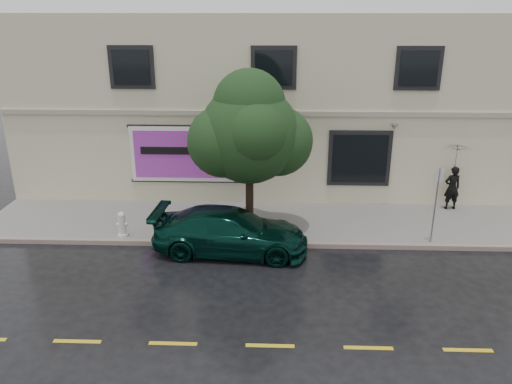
{
  "coord_description": "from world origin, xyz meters",
  "views": [
    {
      "loc": [
        0.02,
        -12.83,
        7.13
      ],
      "look_at": [
        -0.52,
        2.2,
        1.59
      ],
      "focal_mm": 35.0,
      "sensor_mm": 36.0,
      "label": 1
    }
  ],
  "objects_px": {
    "pedestrian": "(452,188)",
    "fire_hydrant": "(122,224)",
    "street_tree": "(249,134)",
    "car": "(230,231)"
  },
  "relations": [
    {
      "from": "car",
      "to": "street_tree",
      "type": "xyz_separation_m",
      "value": [
        0.54,
        1.09,
        2.8
      ]
    },
    {
      "from": "street_tree",
      "to": "fire_hydrant",
      "type": "bearing_deg",
      "value": -174.45
    },
    {
      "from": "fire_hydrant",
      "to": "car",
      "type": "bearing_deg",
      "value": 5.59
    },
    {
      "from": "car",
      "to": "pedestrian",
      "type": "distance_m",
      "value": 8.61
    },
    {
      "from": "pedestrian",
      "to": "fire_hydrant",
      "type": "distance_m",
      "value": 11.78
    },
    {
      "from": "street_tree",
      "to": "car",
      "type": "bearing_deg",
      "value": -116.35
    },
    {
      "from": "street_tree",
      "to": "fire_hydrant",
      "type": "xyz_separation_m",
      "value": [
        -4.12,
        -0.4,
        -2.92
      ]
    },
    {
      "from": "street_tree",
      "to": "fire_hydrant",
      "type": "distance_m",
      "value": 5.07
    },
    {
      "from": "street_tree",
      "to": "pedestrian",
      "type": "bearing_deg",
      "value": 18.16
    },
    {
      "from": "pedestrian",
      "to": "street_tree",
      "type": "distance_m",
      "value": 8.1
    }
  ]
}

